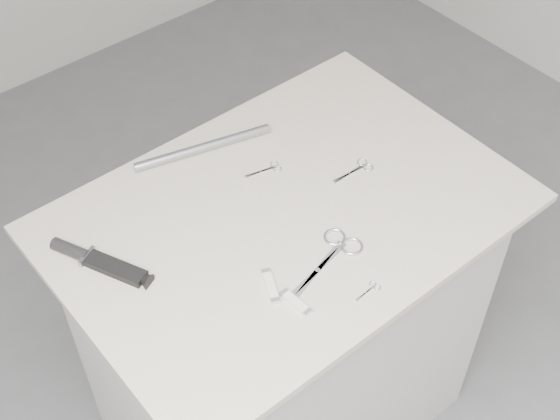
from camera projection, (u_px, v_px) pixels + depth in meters
ground at (284, 416)px, 2.38m from camera, size 4.00×4.00×0.01m
plinth at (285, 332)px, 2.05m from camera, size 0.90×0.60×0.90m
display_board at (286, 213)px, 1.71m from camera, size 1.00×0.70×0.02m
large_shears at (334, 252)px, 1.62m from camera, size 0.21×0.10×0.01m
embroidery_scissors_a at (358, 169)px, 1.79m from camera, size 0.11×0.05×0.00m
embroidery_scissors_b at (268, 169)px, 1.79m from camera, size 0.09×0.04×0.00m
tiny_scissors at (370, 290)px, 1.56m from camera, size 0.06×0.03×0.00m
sheathed_knife at (95, 260)px, 1.60m from camera, size 0.12×0.22×0.03m
pocket_knife_a at (271, 286)px, 1.56m from camera, size 0.05×0.09×0.01m
pocket_knife_b at (296, 303)px, 1.53m from camera, size 0.02×0.08×0.01m
metal_rail at (203, 148)px, 1.83m from camera, size 0.33×0.11×0.02m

